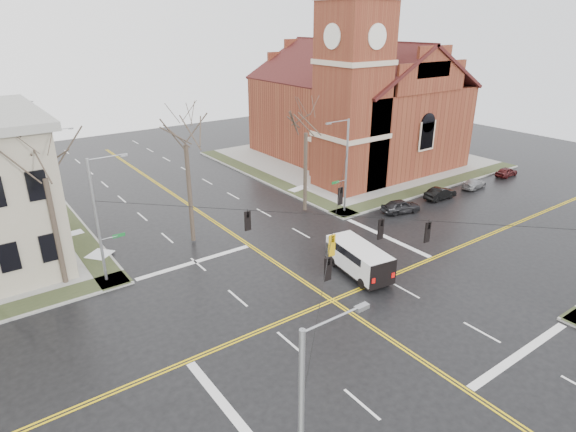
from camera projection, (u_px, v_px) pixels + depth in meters
ground at (332, 301)px, 32.33m from camera, size 120.00×120.00×0.00m
sidewalks at (332, 300)px, 32.30m from camera, size 80.00×80.00×0.17m
road_markings at (332, 300)px, 32.33m from camera, size 100.00×100.00×0.01m
church at (354, 96)px, 61.15m from camera, size 24.28×27.48×27.50m
signal_pole_ne at (345, 164)px, 45.22m from camera, size 2.75×0.22×9.00m
signal_pole_nw at (99, 218)px, 32.92m from camera, size 2.75×0.22×9.00m
span_wires at (336, 215)px, 29.98m from camera, size 23.02×23.02×0.03m
traffic_signals at (342, 230)px, 29.77m from camera, size 8.21×8.26×1.30m
streetlight_north_a at (57, 167)px, 45.82m from camera, size 2.30×0.20×8.00m
streetlight_north_b at (21, 131)px, 60.80m from camera, size 2.30×0.20×8.00m
cargo_van at (357, 256)px, 35.49m from camera, size 3.07×6.05×2.20m
parked_car_a at (401, 206)px, 46.81m from camera, size 4.18×2.47×1.34m
parked_car_b at (440, 193)px, 50.38m from camera, size 3.83×1.43×1.25m
parked_car_c at (474, 184)px, 53.65m from camera, size 3.75×1.85×1.05m
parked_car_d at (506, 172)px, 57.68m from camera, size 3.40×1.47×1.14m
tree_nw_far at (44, 171)px, 31.21m from camera, size 4.00×4.00×11.64m
tree_nw_near at (185, 138)px, 37.49m from camera, size 4.00×4.00×12.40m
tree_ne at (306, 127)px, 44.25m from camera, size 4.00×4.00×11.47m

